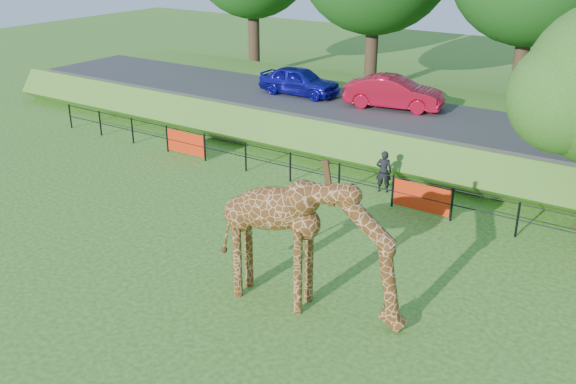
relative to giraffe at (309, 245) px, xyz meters
The scene contains 8 objects.
ground 3.67m from the giraffe, 155.43° to the right, with size 90.00×90.00×0.00m, color #286318.
giraffe is the anchor object (origin of this frame).
perimeter_fence 7.37m from the giraffe, 113.98° to the left, with size 28.07×0.10×1.10m, color black, non-canonical shape.
embankment 14.49m from the giraffe, 101.81° to the left, with size 40.00×9.00×1.30m, color #286318.
road 12.99m from the giraffe, 103.16° to the left, with size 40.00×5.00×0.12m, color #333335.
car_blue 15.47m from the giraffe, 123.79° to the left, with size 1.51×3.75×1.28m, color #1916B8.
car_red 13.71m from the giraffe, 107.14° to the left, with size 1.42×4.07×1.34m, color red.
visitor 7.92m from the giraffe, 103.09° to the left, with size 0.54×0.35×1.48m, color black.
Camera 1 is at (9.90, -9.88, 8.46)m, focal length 40.00 mm.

